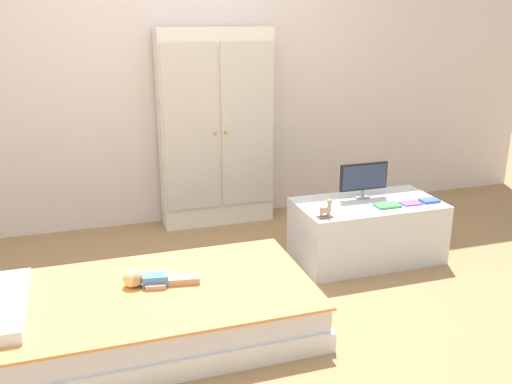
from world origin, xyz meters
TOP-DOWN VIEW (x-y plane):
  - ground_plane at (0.00, 0.00)m, footprint 10.00×10.00m
  - back_wall at (0.00, 1.57)m, footprint 6.40×0.05m
  - bed at (-0.48, -0.07)m, footprint 1.76×0.90m
  - doll at (-0.44, -0.02)m, footprint 0.39×0.15m
  - wardrobe at (0.29, 1.41)m, footprint 0.85×0.27m
  - tv_stand at (1.07, 0.42)m, footprint 0.95×0.51m
  - tv_monitor at (1.07, 0.51)m, footprint 0.34×0.10m
  - rocking_horse_toy at (0.68, 0.24)m, footprint 0.10×0.04m
  - book_green at (1.14, 0.30)m, footprint 0.16×0.10m
  - book_purple at (1.31, 0.30)m, footprint 0.13×0.09m
  - book_blue at (1.45, 0.30)m, footprint 0.12×0.08m

SIDE VIEW (x-z plane):
  - ground_plane at x=0.00m, z-range -0.02..0.00m
  - bed at x=-0.48m, z-range 0.00..0.24m
  - tv_stand at x=1.07m, z-range 0.00..0.40m
  - doll at x=-0.44m, z-range 0.23..0.33m
  - book_purple at x=1.31m, z-range 0.40..0.41m
  - book_green at x=1.14m, z-range 0.40..0.42m
  - book_blue at x=1.45m, z-range 0.40..0.42m
  - rocking_horse_toy at x=0.68m, z-range 0.40..0.51m
  - tv_monitor at x=1.07m, z-range 0.42..0.66m
  - wardrobe at x=0.29m, z-range 0.00..1.49m
  - back_wall at x=0.00m, z-range 0.00..2.70m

